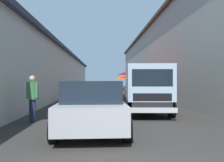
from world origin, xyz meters
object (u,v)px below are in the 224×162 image
Objects in this scene: fruit_stall_far_right at (136,78)px; parked_scooter at (78,95)px; plastic_stool at (102,102)px; fruit_stall_far_left at (127,79)px; delivery_truck at (147,90)px; vendor_by_crates at (32,95)px; hatchback_car at (92,105)px; fruit_stall_near_left at (138,74)px.

fruit_stall_far_right is 5.55m from parked_scooter.
parked_scooter is 3.80m from plastic_stool.
fruit_stall_far_left is 2.36m from fruit_stall_far_right.
delivery_truck is at bearing -141.25° from plastic_stool.
fruit_stall_far_right is at bearing -5.61° from delivery_truck.
vendor_by_crates is (-1.44, 4.34, -0.10)m from delivery_truck.
plastic_stool is at bearing -2.97° from hatchback_car.
fruit_stall_far_right is 4.29m from fruit_stall_near_left.
fruit_stall_far_left is 0.61× the size of hatchback_car.
fruit_stall_near_left is 5.86× the size of plastic_stool.
hatchback_car is 2.41× the size of vendor_by_crates.
fruit_stall_near_left reaches higher than fruit_stall_far_left.
fruit_stall_near_left is at bearing -18.11° from hatchback_car.
parked_scooter is at bearing 125.55° from fruit_stall_far_right.
fruit_stall_far_right is 0.70× the size of hatchback_car.
delivery_truck is at bearing 174.39° from fruit_stall_far_right.
delivery_truck is at bearing -71.66° from vendor_by_crates.
fruit_stall_far_right is 1.69× the size of vendor_by_crates.
fruit_stall_near_left is 4.23m from parked_scooter.
fruit_stall_near_left is 1.56× the size of vendor_by_crates.
fruit_stall_far_right is 7.26m from plastic_stool.
delivery_truck is at bearing -148.68° from parked_scooter.
fruit_stall_far_right reaches higher than delivery_truck.
parked_scooter is (-5.45, 3.88, -1.15)m from fruit_stall_far_left.
fruit_stall_far_right is at bearing -167.22° from fruit_stall_far_left.
fruit_stall_far_left is 6.79m from parked_scooter.
parked_scooter is at bearing 144.53° from fruit_stall_far_left.
hatchback_car is at bearing -124.52° from vendor_by_crates.
hatchback_car is 3.66m from delivery_truck.
vendor_by_crates is at bearing 153.32° from fruit_stall_far_right.
fruit_stall_near_left is at bearing -3.89° from delivery_truck.
vendor_by_crates is at bearing 108.34° from delivery_truck.
fruit_stall_near_left is 3.55m from plastic_stool.
fruit_stall_near_left is at bearing -43.64° from plastic_stool.
fruit_stall_near_left is 7.75m from vendor_by_crates.
fruit_stall_near_left is 1.53× the size of parked_scooter.
parked_scooter is (-3.15, 4.41, -1.20)m from fruit_stall_far_right.
fruit_stall_near_left reaches higher than parked_scooter.
fruit_stall_near_left is 4.77m from delivery_truck.
plastic_stool is (-2.33, 2.22, -1.50)m from fruit_stall_near_left.
parked_scooter is (8.73, 1.35, -0.29)m from hatchback_car.
fruit_stall_near_left is 0.51× the size of delivery_truck.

